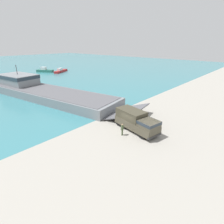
{
  "coord_description": "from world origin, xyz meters",
  "views": [
    {
      "loc": [
        -19.1,
        -14.0,
        12.11
      ],
      "look_at": [
        0.36,
        3.65,
        1.67
      ],
      "focal_mm": 28.0,
      "sensor_mm": 36.0,
      "label": 1
    }
  ],
  "objects_px": {
    "moored_boat_a": "(61,71)",
    "moored_boat_b": "(45,70)",
    "landing_craft": "(42,90)",
    "military_truck": "(136,121)",
    "soldier_on_ramp": "(122,129)"
  },
  "relations": [
    {
      "from": "moored_boat_a",
      "to": "moored_boat_b",
      "type": "distance_m",
      "value": 7.23
    },
    {
      "from": "landing_craft",
      "to": "moored_boat_b",
      "type": "xyz_separation_m",
      "value": [
        19.34,
        35.02,
        -0.85
      ]
    },
    {
      "from": "landing_craft",
      "to": "military_truck",
      "type": "bearing_deg",
      "value": -98.2
    },
    {
      "from": "moored_boat_a",
      "to": "moored_boat_b",
      "type": "relative_size",
      "value": 1.15
    },
    {
      "from": "military_truck",
      "to": "moored_boat_b",
      "type": "distance_m",
      "value": 64.74
    },
    {
      "from": "military_truck",
      "to": "moored_boat_b",
      "type": "height_order",
      "value": "military_truck"
    },
    {
      "from": "landing_craft",
      "to": "military_truck",
      "type": "height_order",
      "value": "landing_craft"
    },
    {
      "from": "landing_craft",
      "to": "moored_boat_a",
      "type": "height_order",
      "value": "landing_craft"
    },
    {
      "from": "moored_boat_b",
      "to": "moored_boat_a",
      "type": "bearing_deg",
      "value": 97.67
    },
    {
      "from": "military_truck",
      "to": "moored_boat_a",
      "type": "bearing_deg",
      "value": 168.39
    },
    {
      "from": "moored_boat_a",
      "to": "military_truck",
      "type": "bearing_deg",
      "value": -51.02
    },
    {
      "from": "military_truck",
      "to": "soldier_on_ramp",
      "type": "distance_m",
      "value": 2.65
    },
    {
      "from": "moored_boat_b",
      "to": "landing_craft",
      "type": "bearing_deg",
      "value": 30.55
    },
    {
      "from": "landing_craft",
      "to": "moored_boat_a",
      "type": "xyz_separation_m",
      "value": [
        23.81,
        29.34,
        -0.96
      ]
    },
    {
      "from": "landing_craft",
      "to": "moored_boat_a",
      "type": "relative_size",
      "value": 4.8
    }
  ]
}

